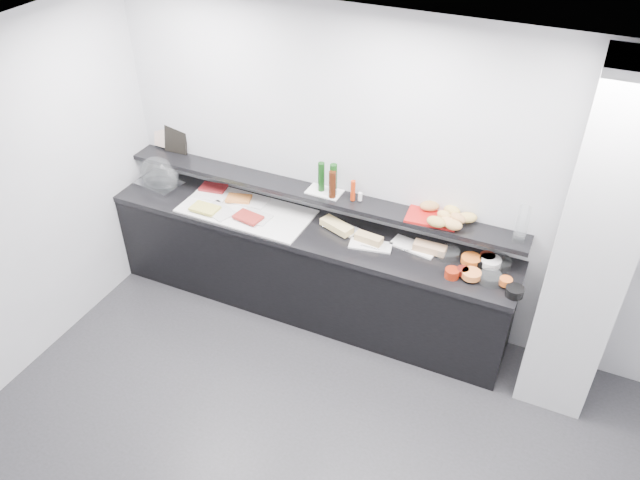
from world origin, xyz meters
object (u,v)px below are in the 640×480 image
at_px(framed_print, 176,139).
at_px(carafe, 522,225).
at_px(bread_tray, 432,217).
at_px(sandwich_plate_mid, 371,245).
at_px(cloche_base, 159,184).
at_px(condiment_tray, 324,192).

xyz_separation_m(framed_print, carafe, (3.17, -0.11, 0.02)).
bearing_deg(carafe, framed_print, 177.93).
height_order(bread_tray, carafe, carafe).
distance_m(sandwich_plate_mid, bread_tray, 0.54).
bearing_deg(bread_tray, cloche_base, 179.18).
xyz_separation_m(framed_print, bread_tray, (2.49, -0.08, -0.12)).
bearing_deg(sandwich_plate_mid, cloche_base, 167.53).
bearing_deg(bread_tray, carafe, -7.49).
distance_m(sandwich_plate_mid, carafe, 1.18).
xyz_separation_m(cloche_base, bread_tray, (2.55, 0.18, 0.24)).
bearing_deg(framed_print, bread_tray, -4.18).
distance_m(cloche_base, bread_tray, 2.57).
distance_m(framed_print, carafe, 3.17).
height_order(framed_print, condiment_tray, framed_print).
relative_size(condiment_tray, bread_tray, 0.73).
distance_m(sandwich_plate_mid, condiment_tray, 0.62).
relative_size(framed_print, carafe, 0.87).
xyz_separation_m(sandwich_plate_mid, carafe, (1.10, 0.21, 0.39)).
height_order(sandwich_plate_mid, framed_print, framed_print).
bearing_deg(sandwich_plate_mid, bread_tray, 18.65).
bearing_deg(carafe, cloche_base, -177.43).
relative_size(sandwich_plate_mid, carafe, 1.15).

